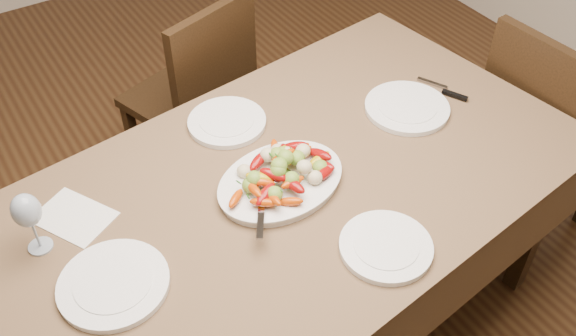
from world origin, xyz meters
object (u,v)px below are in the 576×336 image
at_px(chair_right, 549,131).
at_px(plate_far, 227,122).
at_px(chair_far, 187,97).
at_px(wine_glass, 31,221).
at_px(dining_table, 288,263).
at_px(plate_left, 114,284).
at_px(plate_right, 407,108).
at_px(serving_platter, 281,183).
at_px(plate_near, 386,247).

relative_size(chair_right, plate_far, 3.72).
distance_m(chair_far, wine_glass, 1.13).
distance_m(dining_table, plate_left, 0.69).
bearing_deg(wine_glass, plate_right, -3.60).
distance_m(serving_platter, plate_far, 0.33).
bearing_deg(chair_right, serving_platter, 83.19).
xyz_separation_m(plate_left, plate_near, (0.66, -0.28, 0.00)).
relative_size(dining_table, chair_far, 1.94).
xyz_separation_m(serving_platter, plate_near, (0.11, -0.35, -0.00)).
distance_m(chair_right, serving_platter, 1.23).
xyz_separation_m(dining_table, wine_glass, (-0.69, 0.15, 0.48)).
height_order(chair_right, wine_glass, wine_glass).
height_order(plate_left, plate_far, same).
bearing_deg(plate_right, plate_near, -135.66).
height_order(serving_platter, plate_near, serving_platter).
distance_m(dining_table, serving_platter, 0.39).
height_order(chair_far, plate_left, chair_far).
distance_m(chair_far, serving_platter, 0.95).
bearing_deg(dining_table, wine_glass, 167.38).
distance_m(chair_right, plate_near, 1.16).
bearing_deg(plate_left, chair_right, 0.13).
xyz_separation_m(chair_far, plate_far, (-0.09, -0.56, 0.29)).
xyz_separation_m(chair_right, plate_far, (-1.19, 0.41, 0.29)).
relative_size(chair_far, plate_near, 3.79).
bearing_deg(plate_near, chair_far, 90.45).
bearing_deg(chair_right, dining_table, 83.23).
relative_size(dining_table, plate_left, 6.51).
height_order(chair_far, serving_platter, chair_far).
bearing_deg(plate_left, plate_far, 36.67).
height_order(chair_far, plate_far, chair_far).
distance_m(plate_left, wine_glass, 0.27).
relative_size(chair_right, plate_left, 3.36).
bearing_deg(plate_near, plate_left, 157.03).
xyz_separation_m(plate_left, plate_right, (1.09, 0.15, 0.00)).
height_order(chair_right, plate_right, chair_right).
bearing_deg(plate_near, dining_table, 103.42).
bearing_deg(chair_far, plate_far, 62.77).
distance_m(plate_left, plate_near, 0.71).
distance_m(chair_far, plate_right, 0.98).
xyz_separation_m(dining_table, chair_far, (0.07, 0.90, 0.10)).
xyz_separation_m(serving_platter, plate_left, (-0.55, -0.08, -0.00)).
height_order(dining_table, plate_left, plate_left).
height_order(dining_table, chair_right, chair_right).
bearing_deg(chair_right, plate_right, 73.74).
height_order(dining_table, chair_far, chair_far).
relative_size(chair_right, wine_glass, 4.64).
xyz_separation_m(plate_left, wine_glass, (-0.12, 0.23, 0.09)).
relative_size(dining_table, plate_far, 7.21).
relative_size(chair_right, plate_right, 3.37).
xyz_separation_m(plate_near, wine_glass, (-0.77, 0.51, 0.09)).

